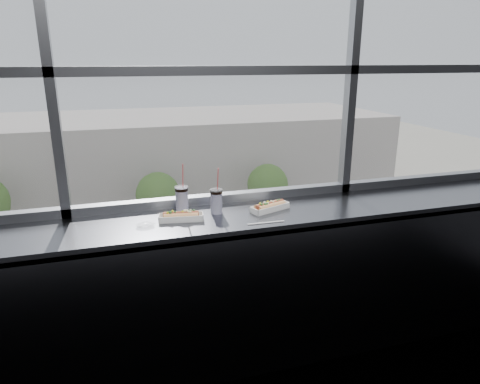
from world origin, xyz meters
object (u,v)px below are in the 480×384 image
object	(u,v)px
car_near_c	(170,312)
tree_center	(158,194)
hotdog_tray_left	(181,216)
wrapper	(145,225)
tree_right	(268,184)
pedestrian_b	(129,227)
loose_straw	(266,223)
pedestrian_a	(65,239)
soda_cup_left	(182,198)
soda_cup_right	(216,200)
car_near_d	(295,289)
car_near_b	(26,336)
car_far_b	(168,244)
hotdog_tray_right	(270,206)
car_far_c	(310,229)
pedestrian_d	(245,217)
car_near_e	(388,277)

from	to	relation	value
car_near_c	tree_center	size ratio (longest dim) A/B	1.07
hotdog_tray_left	wrapper	size ratio (longest dim) A/B	2.70
wrapper	tree_right	distance (m)	31.74
pedestrian_b	tree_right	world-z (taller)	tree_right
loose_straw	pedestrian_a	bearing A→B (deg)	101.54
soda_cup_left	tree_center	world-z (taller)	soda_cup_left
pedestrian_a	tree_center	distance (m)	7.18
hotdog_tray_left	loose_straw	world-z (taller)	hotdog_tray_left
soda_cup_right	car_near_c	bearing A→B (deg)	85.14
hotdog_tray_left	car_near_d	distance (m)	21.34
loose_straw	pedestrian_a	world-z (taller)	loose_straw
car_near_b	car_near_d	size ratio (longest dim) A/B	0.83
loose_straw	car_near_b	distance (m)	20.62
soda_cup_right	pedestrian_b	bearing A→B (deg)	90.00
pedestrian_b	tree_center	size ratio (longest dim) A/B	0.40
car_near_c	pedestrian_b	size ratio (longest dim) A/B	2.71
car_far_b	tree_center	distance (m)	4.63
hotdog_tray_right	wrapper	bearing A→B (deg)	164.22
car_far_c	pedestrian_d	world-z (taller)	pedestrian_d
wrapper	soda_cup_left	bearing A→B (deg)	37.88
soda_cup_right	tree_right	distance (m)	31.49
hotdog_tray_right	car_far_c	size ratio (longest dim) A/B	0.05
soda_cup_right	tree_right	world-z (taller)	soda_cup_right
hotdog_tray_right	pedestrian_b	world-z (taller)	hotdog_tray_right
hotdog_tray_right	car_near_d	distance (m)	21.10
hotdog_tray_right	car_near_d	bearing A→B (deg)	44.47
wrapper	car_near_b	size ratio (longest dim) A/B	0.02
car_near_e	car_near_b	world-z (taller)	car_near_b
car_near_c	pedestrian_d	bearing A→B (deg)	-40.75
car_near_e	car_near_b	xyz separation A→B (m)	(-19.20, 0.00, 0.01)
soda_cup_left	tree_center	xyz separation A→B (m)	(2.46, 28.13, -8.73)
car_far_b	tree_right	world-z (taller)	tree_right
car_near_e	car_far_c	size ratio (longest dim) A/B	0.96
car_near_c	tree_right	size ratio (longest dim) A/B	1.07
wrapper	tree_right	size ratio (longest dim) A/B	0.02
wrapper	car_near_c	bearing A→B (deg)	83.53
soda_cup_left	car_near_d	world-z (taller)	soda_cup_left
wrapper	car_far_c	distance (m)	29.89
pedestrian_d	car_near_e	bearing A→B (deg)	113.50
car_near_b	tree_right	distance (m)	20.27
car_near_c	tree_right	world-z (taller)	tree_right
loose_straw	car_far_c	distance (m)	29.70
wrapper	tree_right	world-z (taller)	wrapper
hotdog_tray_left	soda_cup_left	world-z (taller)	soda_cup_left
wrapper	pedestrian_d	world-z (taller)	wrapper
car_near_d	tree_center	xyz separation A→B (m)	(-5.91, 12.00, 2.29)
loose_straw	car_near_e	xyz separation A→B (m)	(13.74, 16.48, -11.13)
car_near_d	car_near_c	world-z (taller)	car_near_d
car_far_b	car_near_d	bearing A→B (deg)	-145.40
car_far_c	car_near_e	bearing A→B (deg)	-175.55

